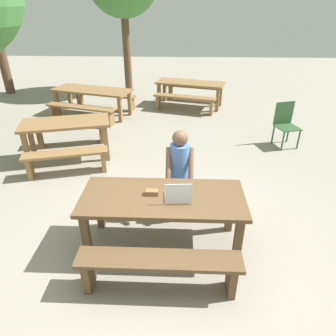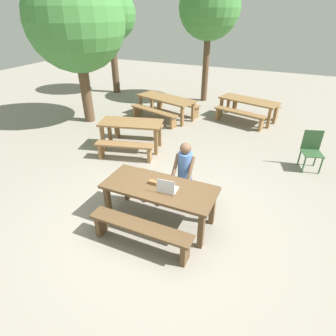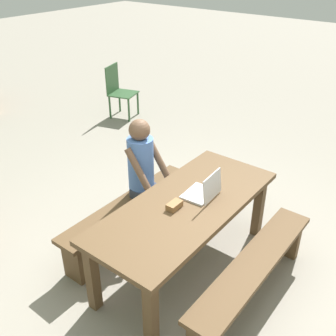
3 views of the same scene
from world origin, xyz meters
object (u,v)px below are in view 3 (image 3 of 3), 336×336
Objects in this scene: laptop at (204,191)px; small_pouch at (174,205)px; person_seated at (144,170)px; plastic_chair at (119,90)px; picnic_table_front at (186,212)px.

laptop reaches higher than small_pouch.
small_pouch is 0.72m from person_seated.
person_seated reaches higher than plastic_chair.
picnic_table_front is 2.12× the size of plastic_chair.
laptop is (0.18, -0.07, 0.17)m from picnic_table_front.
laptop is 0.25× the size of person_seated.
person_seated is (0.01, 0.74, -0.05)m from laptop.
plastic_chair is (2.28, 3.32, -0.32)m from laptop.
plastic_chair is at bearing 51.15° from small_pouch.
person_seated is (0.20, 0.67, 0.11)m from picnic_table_front.
person_seated reaches higher than picnic_table_front.
small_pouch is at bearing 164.87° from picnic_table_front.
laptop is 4.04m from plastic_chair.
picnic_table_front is 13.05× the size of small_pouch.
small_pouch is (-0.13, 0.04, 0.14)m from picnic_table_front.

